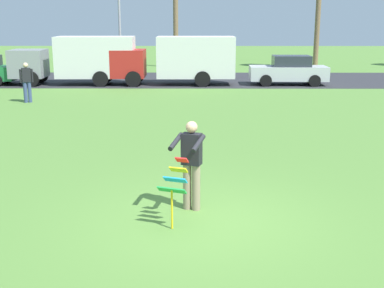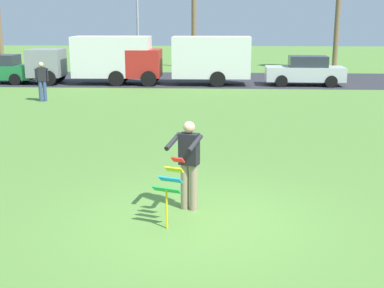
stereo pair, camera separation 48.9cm
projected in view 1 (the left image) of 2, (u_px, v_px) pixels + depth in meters
The scene contains 9 objects.
ground_plane at pixel (203, 220), 9.35m from camera, with size 120.00×120.00×0.00m, color #568438.
road_strip at pixel (198, 80), 30.63m from camera, with size 120.00×8.00×0.01m, color #2D2D33.
person_kite_flyer at pixel (191, 162), 9.64m from camera, with size 0.69×0.76×1.73m.
kite_held at pixel (175, 182), 8.93m from camera, with size 0.56×0.72×1.18m.
parked_truck_grey_van at pixel (81, 59), 28.01m from camera, with size 6.75×2.23×2.62m.
parked_truck_red_cab at pixel (181, 59), 27.97m from camera, with size 6.70×2.13×2.62m.
parked_car_silver at pixel (289, 71), 28.08m from camera, with size 4.24×1.91×1.60m.
streetlight_pole at pixel (120, 12), 34.47m from camera, with size 0.24×1.65×7.00m.
person_walker_near at pixel (27, 81), 22.15m from camera, with size 0.53×0.35×1.73m.
Camera 1 is at (-0.14, -8.75, 3.59)m, focal length 47.87 mm.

